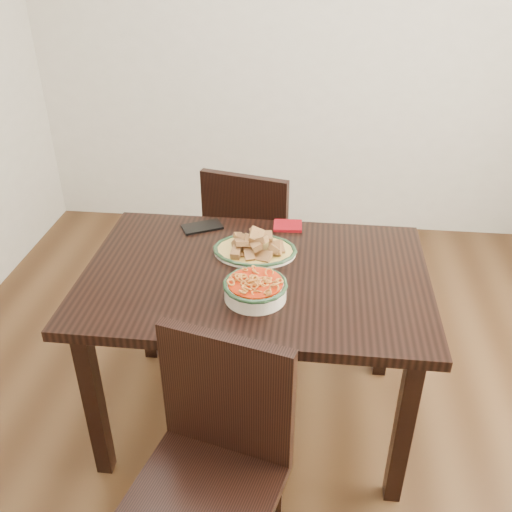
# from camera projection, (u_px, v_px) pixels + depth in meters

# --- Properties ---
(floor) EXTENTS (3.50, 3.50, 0.00)m
(floor) POSITION_uv_depth(u_px,v_px,m) (283.00, 401.00, 2.59)
(floor) COLOR #3D2513
(floor) RESTS_ON ground
(wall_back) EXTENTS (3.50, 0.10, 2.60)m
(wall_back) POSITION_uv_depth(u_px,v_px,m) (309.00, 31.00, 3.41)
(wall_back) COLOR silver
(wall_back) RESTS_ON ground
(dining_table) EXTENTS (1.29, 0.86, 0.75)m
(dining_table) POSITION_uv_depth(u_px,v_px,m) (255.00, 292.00, 2.18)
(dining_table) COLOR black
(dining_table) RESTS_ON ground
(chair_far) EXTENTS (0.51, 0.51, 0.89)m
(chair_far) POSITION_uv_depth(u_px,v_px,m) (252.00, 240.00, 2.86)
(chair_far) COLOR black
(chair_far) RESTS_ON ground
(chair_near) EXTENTS (0.51, 0.51, 0.89)m
(chair_near) POSITION_uv_depth(u_px,v_px,m) (214.00, 460.00, 1.71)
(chair_near) COLOR black
(chair_near) RESTS_ON ground
(fish_plate) EXTENTS (0.32, 0.25, 0.11)m
(fish_plate) POSITION_uv_depth(u_px,v_px,m) (255.00, 243.00, 2.24)
(fish_plate) COLOR white
(fish_plate) RESTS_ON dining_table
(noodle_bowl) EXTENTS (0.23, 0.23, 0.08)m
(noodle_bowl) POSITION_uv_depth(u_px,v_px,m) (255.00, 287.00, 1.98)
(noodle_bowl) COLOR silver
(noodle_bowl) RESTS_ON dining_table
(smartphone) EXTENTS (0.19, 0.16, 0.01)m
(smartphone) POSITION_uv_depth(u_px,v_px,m) (202.00, 227.00, 2.44)
(smartphone) COLOR black
(smartphone) RESTS_ON dining_table
(napkin) EXTENTS (0.12, 0.11, 0.01)m
(napkin) POSITION_uv_depth(u_px,v_px,m) (288.00, 226.00, 2.44)
(napkin) COLOR maroon
(napkin) RESTS_ON dining_table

